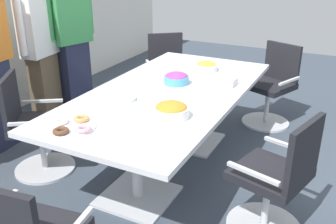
{
  "coord_description": "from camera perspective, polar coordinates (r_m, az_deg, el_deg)",
  "views": [
    {
      "loc": [
        -2.75,
        -1.38,
        1.87
      ],
      "look_at": [
        0.0,
        0.0,
        0.55
      ],
      "focal_mm": 40.54,
      "sensor_mm": 36.0,
      "label": 1
    }
  ],
  "objects": [
    {
      "name": "snack_bowl_candy_mix",
      "position": [
        3.44,
        1.28,
        5.11
      ],
      "size": [
        0.23,
        0.23,
        0.1
      ],
      "color": "#4C9EC6",
      "rests_on": "conference_table"
    },
    {
      "name": "napkin_pile",
      "position": [
        3.45,
        8.88,
        4.58
      ],
      "size": [
        0.16,
        0.16,
        0.07
      ],
      "primitive_type": "cube",
      "color": "white",
      "rests_on": "conference_table"
    },
    {
      "name": "ground_plane",
      "position": [
        3.6,
        0.0,
        -8.14
      ],
      "size": [
        10.0,
        10.0,
        0.01
      ],
      "primitive_type": "cube",
      "color": "#3D4754"
    },
    {
      "name": "person_standing_3",
      "position": [
        4.59,
        -14.29,
        11.2
      ],
      "size": [
        0.61,
        0.34,
        1.84
      ],
      "rotation": [
        0.0,
        0.0,
        -3.43
      ],
      "color": "#232842",
      "rests_on": "ground"
    },
    {
      "name": "conference_table",
      "position": [
        3.32,
        0.0,
        1.19
      ],
      "size": [
        2.4,
        1.2,
        0.75
      ],
      "color": "silver",
      "rests_on": "ground"
    },
    {
      "name": "office_chair_3",
      "position": [
        4.81,
        -0.04,
        5.51
      ],
      "size": [
        0.76,
        0.76,
        0.91
      ],
      "rotation": [
        0.0,
        0.0,
        -4.05
      ],
      "color": "silver",
      "rests_on": "ground"
    },
    {
      "name": "office_chair_4",
      "position": [
        3.55,
        -19.55,
        -2.55
      ],
      "size": [
        0.75,
        0.75,
        0.91
      ],
      "rotation": [
        0.0,
        0.0,
        -2.56
      ],
      "color": "silver",
      "rests_on": "ground"
    },
    {
      "name": "snack_bowl_chips_orange",
      "position": [
        2.73,
        0.5,
        0.27
      ],
      "size": [
        0.26,
        0.26,
        0.11
      ],
      "color": "white",
      "rests_on": "conference_table"
    },
    {
      "name": "office_chair_1",
      "position": [
        2.72,
        15.94,
        -10.29
      ],
      "size": [
        0.67,
        0.67,
        0.91
      ],
      "rotation": [
        0.0,
        0.0,
        -0.27
      ],
      "color": "silver",
      "rests_on": "ground"
    },
    {
      "name": "donut_platter",
      "position": [
        2.65,
        -14.24,
        -2.07
      ],
      "size": [
        0.33,
        0.32,
        0.04
      ],
      "color": "white",
      "rests_on": "conference_table"
    },
    {
      "name": "plate_stack",
      "position": [
        3.08,
        -6.54,
        2.02
      ],
      "size": [
        0.18,
        0.18,
        0.03
      ],
      "color": "white",
      "rests_on": "conference_table"
    },
    {
      "name": "snack_bowl_chips_yellow",
      "position": [
        3.84,
        5.81,
        6.88
      ],
      "size": [
        0.22,
        0.22,
        0.1
      ],
      "color": "white",
      "rests_on": "conference_table"
    },
    {
      "name": "office_chair_2",
      "position": [
        4.48,
        15.29,
        3.31
      ],
      "size": [
        0.71,
        0.71,
        0.91
      ],
      "rotation": [
        0.0,
        0.0,
        1.18
      ],
      "color": "silver",
      "rests_on": "ground"
    },
    {
      "name": "person_standing_2",
      "position": [
        4.46,
        -18.66,
        9.0
      ],
      "size": [
        0.62,
        0.27,
        1.67
      ],
      "rotation": [
        0.0,
        0.0,
        -3.02
      ],
      "color": "brown",
      "rests_on": "ground"
    }
  ]
}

